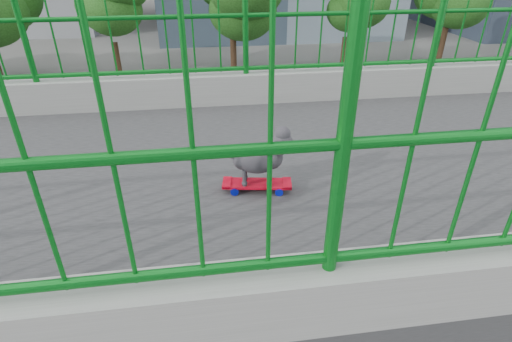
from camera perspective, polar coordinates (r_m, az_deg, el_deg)
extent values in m
cube|color=black|center=(17.75, -12.08, 0.69)|extent=(18.00, 90.00, 0.02)
cube|color=gray|center=(4.43, -28.45, 9.34)|extent=(0.20, 24.00, 0.30)
cylinder|color=#0B6B1B|center=(4.28, -30.79, 18.07)|extent=(0.04, 24.00, 0.04)
cylinder|color=#0B6B1B|center=(4.28, -30.79, 18.07)|extent=(0.06, 0.06, 1.10)
cylinder|color=black|center=(29.73, -19.21, 14.41)|extent=(0.44, 0.44, 2.73)
ellipsoid|color=#183D10|center=(29.15, -20.29, 20.34)|extent=(4.20, 4.20, 3.57)
cylinder|color=black|center=(29.69, -3.24, 16.06)|extent=(0.44, 0.44, 2.87)
ellipsoid|color=#183D10|center=(29.08, -3.44, 22.57)|extent=(4.60, 4.60, 3.91)
cylinder|color=black|center=(30.85, 12.43, 15.77)|extent=(0.44, 0.44, 2.66)
ellipsoid|color=#183D10|center=(30.30, 13.09, 21.32)|extent=(4.00, 4.00, 3.40)
cylinder|color=black|center=(34.94, 25.00, 15.68)|extent=(0.44, 0.44, 3.01)
cube|color=red|center=(2.63, 0.14, -1.82)|extent=(0.20, 0.47, 0.02)
cube|color=#99999E|center=(2.65, -3.01, -2.10)|extent=(0.08, 0.04, 0.02)
cylinder|color=#0811B6|center=(2.70, -2.93, -1.61)|extent=(0.03, 0.06, 0.05)
sphere|color=yellow|center=(2.70, -2.93, -1.61)|extent=(0.02, 0.02, 0.02)
cylinder|color=#0811B6|center=(2.60, -3.09, -2.95)|extent=(0.03, 0.06, 0.05)
sphere|color=yellow|center=(2.60, -3.09, -2.95)|extent=(0.02, 0.02, 0.02)
cube|color=#99999E|center=(2.64, 3.29, -2.16)|extent=(0.08, 0.04, 0.02)
cylinder|color=#0811B6|center=(2.70, 3.25, -1.68)|extent=(0.03, 0.06, 0.05)
sphere|color=yellow|center=(2.70, 3.25, -1.68)|extent=(0.02, 0.02, 0.02)
cylinder|color=#0811B6|center=(2.60, 3.33, -3.01)|extent=(0.03, 0.06, 0.05)
sphere|color=yellow|center=(2.60, 3.33, -3.01)|extent=(0.02, 0.02, 0.02)
ellipsoid|color=#2C2A2F|center=(2.54, 0.14, 1.74)|extent=(0.22, 0.31, 0.19)
sphere|color=#2C2A2F|center=(2.49, 3.83, 4.21)|extent=(0.13, 0.13, 0.13)
sphere|color=black|center=(2.50, 5.74, 3.84)|extent=(0.02, 0.02, 0.02)
sphere|color=#2C2A2F|center=(2.53, -3.36, 2.50)|extent=(0.06, 0.06, 0.06)
cylinder|color=#2C2A2F|center=(2.63, 1.90, -0.13)|extent=(0.03, 0.03, 0.12)
cylinder|color=#2C2A2F|center=(2.56, 1.92, -1.04)|extent=(0.03, 0.03, 0.12)
cylinder|color=#2C2A2F|center=(2.64, -1.59, -0.10)|extent=(0.03, 0.03, 0.12)
cylinder|color=#2C2A2F|center=(2.57, -1.66, -1.01)|extent=(0.03, 0.03, 0.12)
imported|color=red|center=(16.94, -0.91, 2.51)|extent=(2.27, 4.92, 1.37)
imported|color=black|center=(22.24, 20.37, 7.69)|extent=(2.14, 5.27, 1.53)
imported|color=black|center=(17.85, -27.09, 0.92)|extent=(2.24, 5.50, 1.60)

